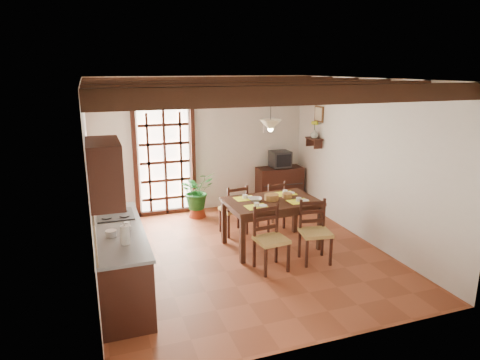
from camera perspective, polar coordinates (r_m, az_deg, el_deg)
name	(u,v)px	position (r m, az deg, el deg)	size (l,w,h in m)	color
ground_plane	(242,254)	(7.11, 0.32, -9.85)	(5.00, 5.00, 0.00)	brown
room_shell	(243,145)	(6.57, 0.34, 4.71)	(4.52, 5.02, 2.81)	silver
ceiling_beams	(243,87)	(6.47, 0.35, 12.35)	(4.50, 4.34, 0.20)	black
french_door	(165,158)	(8.82, -10.00, 2.86)	(1.26, 0.11, 2.32)	white
kitchen_counter	(120,260)	(6.03, -15.69, -10.22)	(0.64, 2.25, 1.38)	black
upper_cabinet	(105,172)	(4.91, -17.59, 0.97)	(0.35, 0.80, 0.70)	black
range_hood	(103,160)	(6.16, -17.77, 2.55)	(0.38, 0.60, 0.54)	white
counter_items	(117,224)	(5.93, -16.08, -5.60)	(0.50, 1.43, 0.25)	black
dining_table	(271,206)	(7.18, 4.21, -3.49)	(1.56, 1.04, 0.83)	#351B11
chair_near_left	(271,250)	(6.52, 4.12, -9.34)	(0.49, 0.47, 0.97)	tan
chair_near_right	(315,243)	(6.86, 9.93, -8.26)	(0.51, 0.50, 0.97)	tan
chair_far_left	(234,218)	(7.85, -0.84, -5.11)	(0.48, 0.47, 0.94)	tan
chair_far_right	(271,213)	(8.14, 4.19, -4.45)	(0.51, 0.50, 0.93)	tan
table_setting	(272,194)	(7.11, 4.25, -1.86)	(1.11, 0.74, 0.10)	#F8FF28
table_bowl	(255,199)	(7.07, 2.06, -2.60)	(0.22, 0.22, 0.05)	white
sideboard	(279,186)	(9.51, 5.27, -0.80)	(0.99, 0.45, 0.84)	black
crt_tv	(280,159)	(9.36, 5.38, 2.80)	(0.42, 0.39, 0.35)	black
fuse_box	(269,125)	(9.40, 3.85, 7.33)	(0.25, 0.03, 0.32)	white
plant_pot	(197,212)	(8.80, -5.70, -4.21)	(0.35, 0.35, 0.21)	maroon
potted_plant	(197,190)	(8.67, -5.78, -1.33)	(1.76, 1.50, 1.96)	#144C19
wall_shelf	(314,141)	(8.94, 9.85, 5.21)	(0.20, 0.42, 0.20)	black
shelf_vase	(314,134)	(8.92, 9.89, 6.09)	(0.15, 0.15, 0.15)	#B2BFB2
shelf_flowers	(315,124)	(8.89, 9.95, 7.41)	(0.14, 0.14, 0.36)	#F8FF28
framed_picture	(319,114)	(8.91, 10.48, 8.65)	(0.03, 0.32, 0.32)	brown
pendant_lamp	(271,124)	(6.96, 4.09, 7.44)	(0.36, 0.36, 0.84)	black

